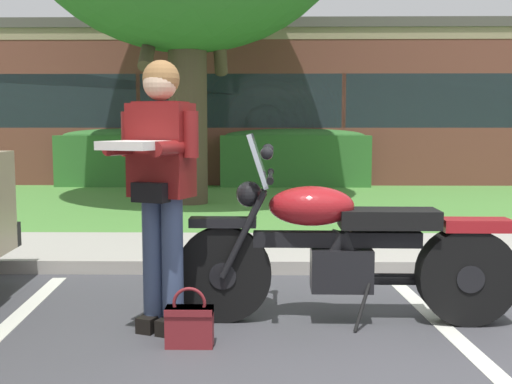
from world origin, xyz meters
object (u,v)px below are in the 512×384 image
(hedge_left, at_px, (128,157))
(brick_building, at_px, (320,110))
(handbag, at_px, (189,323))
(hedge_center_left, at_px, (295,157))
(rider_person, at_px, (160,173))
(motorcycle, at_px, (357,250))

(hedge_left, distance_m, brick_building, 7.17)
(handbag, bearing_deg, hedge_center_left, 83.54)
(rider_person, height_order, hedge_left, rider_person)
(motorcycle, distance_m, handbag, 1.20)
(handbag, bearing_deg, hedge_left, 104.49)
(rider_person, bearing_deg, brick_building, 81.16)
(rider_person, bearing_deg, hedge_left, 103.67)
(hedge_center_left, bearing_deg, brick_building, 79.73)
(rider_person, bearing_deg, hedge_center_left, 82.03)
(rider_person, bearing_deg, motorcycle, 8.72)
(motorcycle, xyz_separation_m, hedge_left, (-3.46, 8.86, 0.16))
(motorcycle, distance_m, rider_person, 1.37)
(motorcycle, height_order, hedge_center_left, motorcycle)
(handbag, xyz_separation_m, brick_building, (2.05, 14.84, 1.60))
(handbag, bearing_deg, rider_person, 126.65)
(hedge_center_left, bearing_deg, rider_person, -97.97)
(motorcycle, xyz_separation_m, handbag, (-1.05, -0.48, -0.34))
(hedge_left, bearing_deg, motorcycle, -68.67)
(hedge_left, distance_m, hedge_center_left, 3.47)
(handbag, distance_m, hedge_left, 9.66)
(motorcycle, relative_size, hedge_center_left, 0.74)
(handbag, relative_size, brick_building, 0.01)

